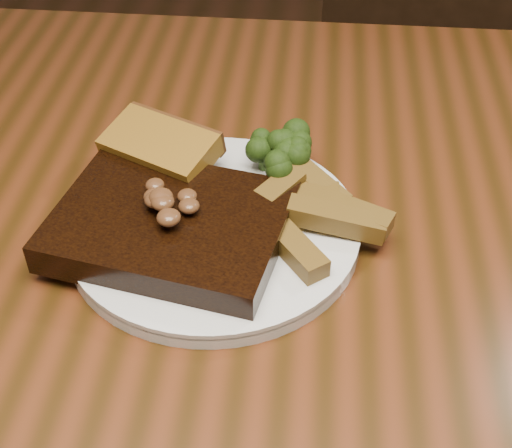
{
  "coord_description": "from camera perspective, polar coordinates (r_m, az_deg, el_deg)",
  "views": [
    {
      "loc": [
        0.03,
        -0.43,
        1.17
      ],
      "look_at": [
        -0.02,
        0.01,
        0.78
      ],
      "focal_mm": 50.0,
      "sensor_mm": 36.0,
      "label": 1
    }
  ],
  "objects": [
    {
      "name": "steak_bone",
      "position": [
        0.56,
        -8.04,
        -4.93
      ],
      "size": [
        0.15,
        0.04,
        0.02
      ],
      "primitive_type": "cube",
      "rotation": [
        0.0,
        0.0,
        -0.2
      ],
      "color": "#BFB294",
      "rests_on": "plate"
    },
    {
      "name": "potato_wedges",
      "position": [
        0.62,
        3.17,
        0.96
      ],
      "size": [
        0.11,
        0.11,
        0.02
      ],
      "primitive_type": null,
      "color": "brown",
      "rests_on": "plate"
    },
    {
      "name": "mushroom_pile",
      "position": [
        0.59,
        -7.59,
        2.34
      ],
      "size": [
        0.06,
        0.06,
        0.03
      ],
      "primitive_type": null,
      "color": "#502D19",
      "rests_on": "steak"
    },
    {
      "name": "steak",
      "position": [
        0.6,
        -6.86,
        -0.13
      ],
      "size": [
        0.21,
        0.18,
        0.03
      ],
      "primitive_type": "cube",
      "rotation": [
        0.0,
        0.0,
        -0.2
      ],
      "color": "black",
      "rests_on": "plate"
    },
    {
      "name": "dining_table",
      "position": [
        0.67,
        1.23,
        -8.47
      ],
      "size": [
        1.6,
        0.9,
        0.75
      ],
      "color": "#4C220F",
      "rests_on": "ground"
    },
    {
      "name": "chair_far",
      "position": [
        1.33,
        13.67,
        7.57
      ],
      "size": [
        0.42,
        0.42,
        0.83
      ],
      "rotation": [
        0.0,
        0.0,
        3.07
      ],
      "color": "black",
      "rests_on": "ground"
    },
    {
      "name": "garlic_bread",
      "position": [
        0.68,
        -7.57,
        4.81
      ],
      "size": [
        0.12,
        0.09,
        0.02
      ],
      "primitive_type": "cube",
      "rotation": [
        0.0,
        0.0,
        -0.45
      ],
      "color": "#91651A",
      "rests_on": "plate"
    },
    {
      "name": "plate",
      "position": [
        0.62,
        -3.35,
        -0.48
      ],
      "size": [
        0.26,
        0.26,
        0.01
      ],
      "primitive_type": "cylinder",
      "rotation": [
        0.0,
        0.0,
        0.0
      ],
      "color": "silver",
      "rests_on": "dining_table"
    },
    {
      "name": "broccoli_cluster",
      "position": [
        0.66,
        1.85,
        4.97
      ],
      "size": [
        0.07,
        0.07,
        0.04
      ],
      "primitive_type": null,
      "color": "#1E330B",
      "rests_on": "plate"
    }
  ]
}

